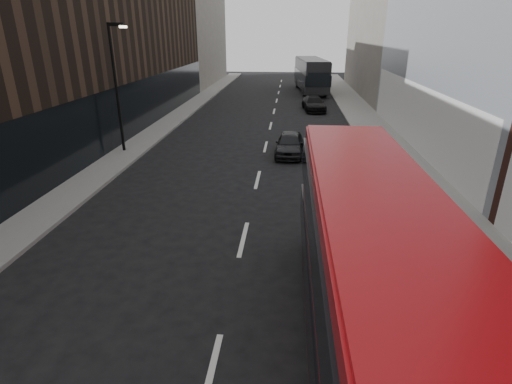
% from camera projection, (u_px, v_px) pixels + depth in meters
% --- Properties ---
extents(sidewalk_right, '(3.00, 80.00, 0.15)m').
position_uv_depth(sidewalk_right, '(373.00, 130.00, 28.94)').
color(sidewalk_right, slate).
rests_on(sidewalk_right, ground).
extents(sidewalk_left, '(2.00, 80.00, 0.15)m').
position_uv_depth(sidewalk_left, '(164.00, 126.00, 30.18)').
color(sidewalk_left, slate).
rests_on(sidewalk_left, ground).
extents(building_victorian, '(6.50, 24.00, 21.00)m').
position_uv_depth(building_victorian, '(387.00, 2.00, 42.60)').
color(building_victorian, '#69635D').
rests_on(building_victorian, ground).
extents(building_left_mid, '(5.00, 24.00, 14.00)m').
position_uv_depth(building_left_mid, '(134.00, 28.00, 32.49)').
color(building_left_mid, black).
rests_on(building_left_mid, ground).
extents(building_left_far, '(5.00, 20.00, 13.00)m').
position_uv_depth(building_left_far, '(195.00, 33.00, 53.01)').
color(building_left_far, '#69635D').
rests_on(building_left_far, ground).
extents(street_lamp, '(1.06, 0.22, 7.00)m').
position_uv_depth(street_lamp, '(117.00, 80.00, 22.19)').
color(street_lamp, black).
rests_on(street_lamp, sidewalk_left).
extents(red_bus, '(2.45, 10.14, 4.08)m').
position_uv_depth(red_bus, '(366.00, 264.00, 8.17)').
color(red_bus, '#A50A0F').
rests_on(red_bus, ground).
extents(grey_bus, '(3.84, 11.90, 3.78)m').
position_uv_depth(grey_bus, '(311.00, 74.00, 47.00)').
color(grey_bus, black).
rests_on(grey_bus, ground).
extents(car_a, '(1.73, 3.92, 1.31)m').
position_uv_depth(car_a, '(290.00, 144.00, 23.11)').
color(car_a, black).
rests_on(car_a, ground).
extents(car_b, '(1.58, 3.86, 1.24)m').
position_uv_depth(car_b, '(322.00, 146.00, 22.86)').
color(car_b, '#94959C').
rests_on(car_b, ground).
extents(car_c, '(2.26, 4.53, 1.26)m').
position_uv_depth(car_c, '(314.00, 104.00, 36.10)').
color(car_c, black).
rests_on(car_c, ground).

